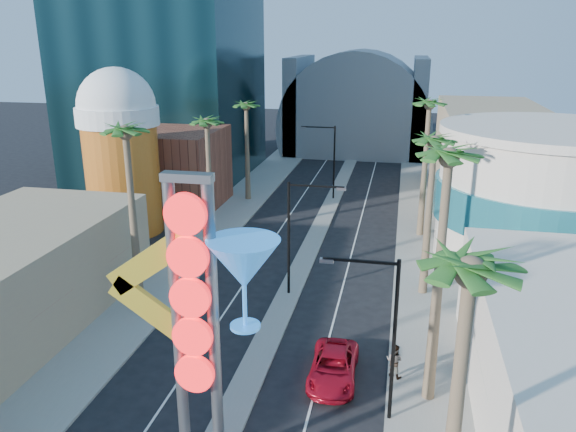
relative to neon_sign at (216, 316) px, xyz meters
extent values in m
cube|color=gray|center=(-10.32, 32.04, -7.23)|extent=(5.00, 100.00, 0.15)
cube|color=gray|center=(8.68, 32.04, -7.23)|extent=(5.00, 100.00, 0.15)
cube|color=gray|center=(-0.82, 35.04, -7.23)|extent=(1.60, 84.00, 0.15)
cube|color=brown|center=(-16.82, 35.04, -3.31)|extent=(10.00, 10.00, 8.00)
cube|color=tan|center=(15.18, 45.04, -2.31)|extent=(10.00, 20.00, 10.00)
cylinder|color=#C3581A|center=(-17.82, 27.04, -2.31)|extent=(6.40, 6.40, 10.00)
cylinder|color=white|center=(-17.82, 27.04, 3.09)|extent=(7.00, 7.00, 1.60)
sphere|color=white|center=(-17.82, 27.04, 3.89)|extent=(6.60, 6.60, 6.60)
cylinder|color=beige|center=(17.18, 27.04, -2.31)|extent=(16.00, 16.00, 10.00)
cylinder|color=teal|center=(17.18, 27.04, -2.31)|extent=(16.60, 16.60, 3.00)
cylinder|color=beige|center=(17.18, 27.04, 2.99)|extent=(16.60, 16.60, 0.60)
cylinder|color=slate|center=(-0.82, 69.04, -3.31)|extent=(22.00, 16.00, 22.00)
cube|color=slate|center=(-9.82, 69.04, -0.31)|extent=(2.00, 16.00, 14.00)
cube|color=slate|center=(8.18, 69.04, -0.31)|extent=(2.00, 16.00, 14.00)
cylinder|color=slate|center=(-1.52, 0.04, -0.81)|extent=(0.44, 0.44, 12.00)
cylinder|color=slate|center=(-0.12, 0.04, -0.81)|extent=(0.44, 0.44, 12.00)
cube|color=slate|center=(-0.82, 0.04, 5.09)|extent=(1.80, 0.50, 0.30)
cylinder|color=red|center=(-0.82, -0.31, 3.89)|extent=(1.50, 0.25, 1.50)
cylinder|color=red|center=(-0.82, -0.31, 2.34)|extent=(1.50, 0.25, 1.50)
cylinder|color=red|center=(-0.82, -0.31, 0.79)|extent=(1.50, 0.25, 1.50)
cylinder|color=red|center=(-0.82, -0.31, -0.76)|extent=(1.50, 0.25, 1.50)
cylinder|color=red|center=(-0.82, -0.31, -2.31)|extent=(1.50, 0.25, 1.50)
cube|color=gold|center=(-2.42, 0.04, 1.89)|extent=(3.47, 0.25, 2.80)
cube|color=gold|center=(-2.42, 0.04, -0.11)|extent=(3.47, 0.25, 2.80)
cone|color=blue|center=(1.08, 0.04, 2.09)|extent=(2.60, 2.60, 1.80)
cylinder|color=blue|center=(1.08, 0.04, 0.49)|extent=(0.16, 0.16, 1.60)
cylinder|color=blue|center=(1.08, 0.04, -0.31)|extent=(1.10, 1.10, 0.12)
cylinder|color=black|center=(-0.82, 17.04, -3.31)|extent=(0.18, 0.18, 8.00)
cube|color=black|center=(0.98, 17.04, 0.49)|extent=(3.60, 0.12, 0.12)
cube|color=slate|center=(2.58, 17.04, 0.39)|extent=(0.60, 0.25, 0.18)
cylinder|color=black|center=(-0.82, 41.04, -3.31)|extent=(0.18, 0.18, 8.00)
cube|color=black|center=(-2.62, 41.04, 0.49)|extent=(3.60, 0.12, 0.12)
cube|color=slate|center=(-4.22, 41.04, 0.39)|extent=(0.60, 0.25, 0.18)
cylinder|color=black|center=(6.38, 5.04, -3.31)|extent=(0.18, 0.18, 8.00)
cube|color=black|center=(4.76, 5.04, 0.49)|extent=(3.24, 0.12, 0.12)
cube|color=slate|center=(3.32, 5.04, 0.39)|extent=(0.60, 0.25, 0.18)
cylinder|color=brown|center=(-9.82, 13.04, -1.56)|extent=(0.40, 0.40, 11.50)
sphere|color=#24501A|center=(-9.82, 13.04, 4.19)|extent=(2.40, 2.40, 2.40)
cylinder|color=brown|center=(-9.82, 27.04, -2.31)|extent=(0.40, 0.40, 10.00)
sphere|color=#24501A|center=(-9.82, 27.04, 2.69)|extent=(2.40, 2.40, 2.40)
cylinder|color=brown|center=(-9.82, 39.04, -2.31)|extent=(0.40, 0.40, 10.00)
sphere|color=#24501A|center=(-9.82, 39.04, 2.69)|extent=(2.40, 2.40, 2.40)
sphere|color=#24501A|center=(8.18, -2.96, 3.69)|extent=(2.40, 2.40, 2.40)
cylinder|color=brown|center=(8.18, 7.04, -1.31)|extent=(0.40, 0.40, 12.00)
sphere|color=#24501A|center=(8.18, 7.04, 4.69)|extent=(2.40, 2.40, 2.40)
cylinder|color=brown|center=(8.18, 19.04, -2.06)|extent=(0.40, 0.40, 10.50)
sphere|color=#24501A|center=(8.18, 19.04, 3.19)|extent=(2.40, 2.40, 2.40)
cylinder|color=brown|center=(8.18, 31.04, -1.56)|extent=(0.40, 0.40, 11.50)
sphere|color=#24501A|center=(8.18, 31.04, 4.19)|extent=(2.40, 2.40, 2.40)
imported|color=#B60E21|center=(3.44, 7.78, -6.60)|extent=(2.46, 5.15, 1.42)
imported|color=gray|center=(6.48, 8.44, -6.25)|extent=(1.08, 0.97, 1.82)
camera|label=1|loc=(6.22, -17.24, 9.62)|focal=35.00mm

